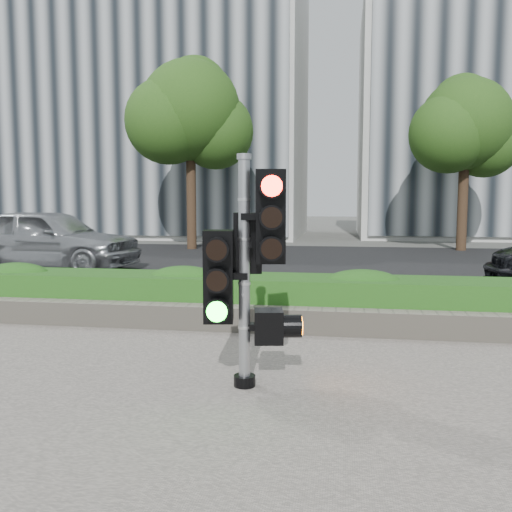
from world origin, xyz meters
name	(u,v)px	position (x,y,z in m)	size (l,w,h in m)	color
ground	(224,376)	(0.00, 0.00, 0.00)	(120.00, 120.00, 0.00)	#51514C
sidewalk	(133,508)	(0.00, -2.50, 0.01)	(16.00, 11.00, 0.03)	#9E9389
road	(300,265)	(0.00, 10.00, 0.01)	(60.00, 13.00, 0.02)	black
curb	(267,311)	(0.00, 3.15, 0.06)	(60.00, 0.25, 0.12)	gray
stone_wall	(254,319)	(0.00, 1.90, 0.20)	(12.00, 0.32, 0.34)	gray
hedge	(261,299)	(0.00, 2.55, 0.37)	(12.00, 1.00, 0.68)	#3C902C
building_left	(153,95)	(-9.00, 23.00, 7.50)	(16.00, 9.00, 15.00)	#B7B7B2
tree_left	(190,115)	(-4.52, 14.56, 5.04)	(4.61, 4.03, 7.34)	black
tree_right	(465,128)	(5.48, 15.55, 4.48)	(4.10, 3.58, 6.53)	black
traffic_signal	(248,260)	(0.30, -0.30, 1.27)	(0.81, 0.64, 2.24)	black
car_silver	(49,239)	(-6.49, 7.80, 0.84)	(1.94, 4.81, 1.64)	#9FA1A5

